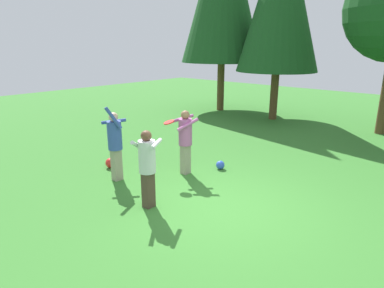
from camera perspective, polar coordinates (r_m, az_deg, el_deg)
name	(u,v)px	position (r m, az deg, el deg)	size (l,w,h in m)	color
ground_plane	(222,208)	(7.01, 5.22, -10.80)	(40.00, 40.00, 0.00)	#387A2D
person_thrower	(115,140)	(8.21, -13.01, 0.60)	(0.67, 0.67, 1.87)	gray
person_catcher	(185,137)	(8.42, -1.15, 1.22)	(0.69, 0.73, 1.66)	gray
person_bystander	(147,163)	(6.71, -7.65, -3.19)	(0.69, 0.72, 1.63)	#4C382D
frisbee	(169,122)	(8.20, -3.96, 3.74)	(0.37, 0.37, 0.10)	red
ball_red	(111,163)	(9.33, -13.72, -3.15)	(0.28, 0.28, 0.28)	red
ball_blue	(220,165)	(9.01, 4.86, -3.59)	(0.23, 0.23, 0.23)	blue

